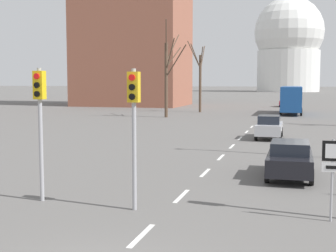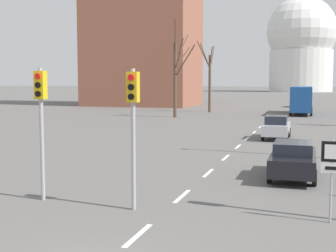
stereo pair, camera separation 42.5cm
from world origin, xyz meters
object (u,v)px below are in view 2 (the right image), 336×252
traffic_signal_centre_tall (133,112)px  sedan_near_left (293,159)px  route_sign_post (332,166)px  sedan_near_right (277,127)px  traffic_signal_near_left (41,108)px  sedan_mid_centre (296,102)px  city_bus (302,98)px

traffic_signal_centre_tall → sedan_near_left: 8.49m
route_sign_post → sedan_near_right: bearing=98.3°
traffic_signal_near_left → sedan_near_left: bearing=38.0°
route_sign_post → traffic_signal_centre_tall: bearing=-176.6°
traffic_signal_near_left → sedan_near_right: bearing=72.1°
traffic_signal_centre_tall → traffic_signal_near_left: size_ratio=0.99×
sedan_near_left → sedan_mid_centre: 58.57m
sedan_mid_centre → sedan_near_right: bearing=-90.0°
sedan_near_left → sedan_near_right: size_ratio=1.01×
city_bus → traffic_signal_near_left: bearing=-99.2°
traffic_signal_centre_tall → traffic_signal_near_left: (-3.47, 0.24, 0.04)m
traffic_signal_near_left → sedan_mid_centre: traffic_signal_near_left is taller
traffic_signal_near_left → sedan_near_right: 21.45m
city_bus → sedan_near_left: bearing=-89.4°
traffic_signal_centre_tall → sedan_near_right: traffic_signal_centre_tall is taller
traffic_signal_centre_tall → sedan_near_right: bearing=81.5°
sedan_near_right → city_bus: size_ratio=0.42×
traffic_signal_near_left → sedan_near_left: traffic_signal_near_left is taller
traffic_signal_near_left → route_sign_post: bearing=0.7°
sedan_near_left → sedan_mid_centre: sedan_mid_centre is taller
route_sign_post → sedan_near_left: 6.48m
traffic_signal_near_left → sedan_mid_centre: bearing=84.2°
traffic_signal_centre_tall → sedan_mid_centre: 65.31m
sedan_mid_centre → city_bus: 17.38m
sedan_near_left → sedan_mid_centre: (-1.64, 58.55, 0.00)m
sedan_near_right → city_bus: (1.21, 27.36, 1.18)m
city_bus → sedan_near_right: bearing=-92.5°
sedan_near_right → sedan_mid_centre: bearing=90.0°
city_bus → sedan_mid_centre: bearing=93.9°
traffic_signal_centre_tall → route_sign_post: size_ratio=1.85×
traffic_signal_centre_tall → sedan_near_right: (3.07, 20.54, -2.30)m
sedan_mid_centre → city_bus: size_ratio=0.40×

